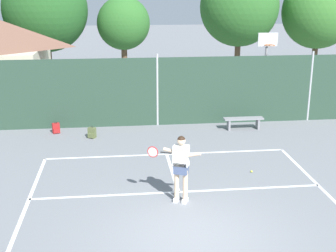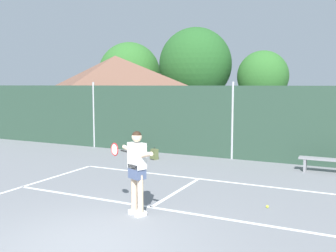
# 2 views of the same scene
# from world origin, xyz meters

# --- Properties ---
(ground_plane) EXTENTS (120.00, 120.00, 0.00)m
(ground_plane) POSITION_xyz_m (0.00, 0.00, 0.00)
(ground_plane) COLOR slate
(court_markings) EXTENTS (8.30, 11.10, 0.01)m
(court_markings) POSITION_xyz_m (0.00, 0.65, 0.00)
(court_markings) COLOR white
(court_markings) RESTS_ON ground
(chainlink_fence) EXTENTS (26.09, 0.09, 2.96)m
(chainlink_fence) POSITION_xyz_m (-0.00, 9.00, 1.41)
(chainlink_fence) COLOR #284233
(chainlink_fence) RESTS_ON ground
(clubhouse_building) EXTENTS (6.69, 5.65, 4.50)m
(clubhouse_building) POSITION_xyz_m (-8.24, 13.41, 2.33)
(clubhouse_building) COLOR beige
(clubhouse_building) RESTS_ON ground
(treeline_backdrop) EXTENTS (26.92, 4.50, 6.78)m
(treeline_backdrop) POSITION_xyz_m (-0.08, 19.36, 4.00)
(treeline_backdrop) COLOR brown
(treeline_backdrop) RESTS_ON ground
(tennis_player) EXTENTS (1.37, 0.56, 1.85)m
(tennis_player) POSITION_xyz_m (-0.03, 1.88, 1.11)
(tennis_player) COLOR silver
(tennis_player) RESTS_ON ground
(tennis_ball) EXTENTS (0.07, 0.07, 0.07)m
(tennis_ball) POSITION_xyz_m (2.44, 3.61, 0.03)
(tennis_ball) COLOR #CCE033
(tennis_ball) RESTS_ON ground
(backpack_red) EXTENTS (0.32, 0.30, 0.46)m
(backpack_red) POSITION_xyz_m (-4.07, 8.34, 0.19)
(backpack_red) COLOR maroon
(backpack_red) RESTS_ON ground
(backpack_olive) EXTENTS (0.33, 0.33, 0.46)m
(backpack_olive) POSITION_xyz_m (-2.64, 7.59, 0.19)
(backpack_olive) COLOR #566038
(backpack_olive) RESTS_ON ground
(courtside_bench) EXTENTS (1.60, 0.36, 0.48)m
(courtside_bench) POSITION_xyz_m (3.38, 8.01, 0.36)
(courtside_bench) COLOR gray
(courtside_bench) RESTS_ON ground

